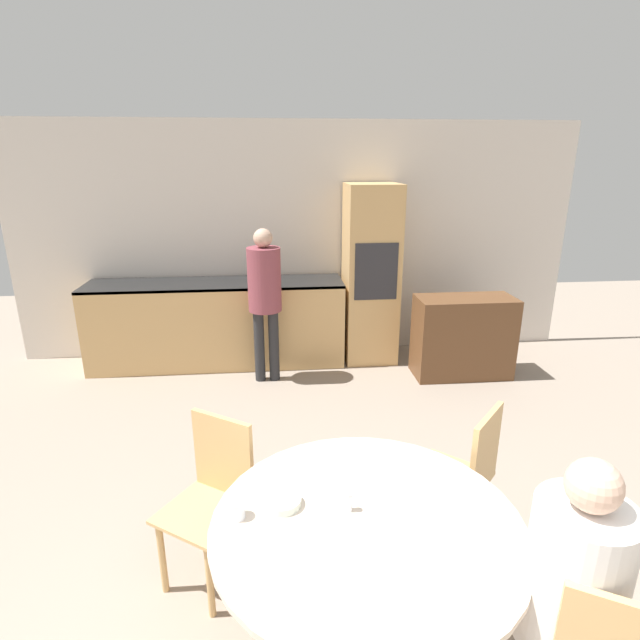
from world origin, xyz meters
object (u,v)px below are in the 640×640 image
(oven_unit, at_px, (370,275))
(sideboard, at_px, (463,337))
(bowl_near, at_px, (282,502))
(person_seated, at_px, (577,595))
(chair_far_right, at_px, (465,473))
(person_standing, at_px, (265,289))
(cup, at_px, (236,509))
(dining_table, at_px, (366,565))
(chair_far_left, at_px, (214,492))

(oven_unit, height_order, sideboard, oven_unit)
(sideboard, relative_size, bowl_near, 6.03)
(sideboard, distance_m, person_seated, 3.59)
(oven_unit, relative_size, chair_far_right, 2.13)
(chair_far_right, height_order, person_seated, person_seated)
(sideboard, height_order, person_standing, person_standing)
(sideboard, xyz_separation_m, person_seated, (-0.93, -3.45, 0.31))
(oven_unit, relative_size, cup, 24.43)
(bowl_near, bearing_deg, chair_far_right, 24.82)
(sideboard, xyz_separation_m, cup, (-2.15, -2.96, 0.38))
(chair_far_right, bearing_deg, bowl_near, -22.66)
(oven_unit, bearing_deg, chair_far_right, -90.64)
(oven_unit, height_order, dining_table, oven_unit)
(sideboard, bearing_deg, cup, -126.02)
(chair_far_left, xyz_separation_m, bowl_near, (0.36, -0.45, 0.26))
(person_standing, bearing_deg, dining_table, -81.91)
(bowl_near, bearing_deg, oven_unit, 72.91)
(chair_far_left, xyz_separation_m, cup, (0.16, -0.51, 0.28))
(chair_far_left, distance_m, cup, 0.61)
(cup, bearing_deg, bowl_near, 16.37)
(oven_unit, xyz_separation_m, person_seated, (-0.04, -4.03, -0.24))
(dining_table, height_order, person_seated, person_seated)
(chair_far_left, distance_m, bowl_near, 0.63)
(person_seated, distance_m, cup, 1.32)
(oven_unit, distance_m, bowl_near, 3.64)
(oven_unit, distance_m, person_seated, 4.03)
(chair_far_right, bearing_deg, sideboard, -158.26)
(sideboard, bearing_deg, person_seated, -105.09)
(dining_table, xyz_separation_m, person_seated, (0.67, -0.41, 0.20))
(person_standing, xyz_separation_m, bowl_near, (0.09, -2.97, -0.19))
(oven_unit, height_order, person_standing, oven_unit)
(chair_far_left, height_order, chair_far_right, same)
(dining_table, distance_m, bowl_near, 0.45)
(oven_unit, relative_size, person_seated, 1.54)
(oven_unit, bearing_deg, sideboard, -33.19)
(dining_table, height_order, bowl_near, bowl_near)
(oven_unit, distance_m, cup, 3.76)
(dining_table, height_order, person_standing, person_standing)
(person_standing, bearing_deg, chair_far_left, -96.08)
(person_seated, relative_size, bowl_near, 7.63)
(chair_far_right, height_order, person_standing, person_standing)
(person_standing, xyz_separation_m, cup, (-0.10, -3.02, -0.17))
(sideboard, height_order, chair_far_right, chair_far_right)
(oven_unit, xyz_separation_m, chair_far_left, (-1.43, -3.02, -0.46))
(dining_table, xyz_separation_m, chair_far_left, (-0.71, 0.59, -0.01))
(dining_table, relative_size, person_standing, 0.84)
(cup, bearing_deg, dining_table, -8.17)
(sideboard, bearing_deg, dining_table, -117.86)
(person_seated, bearing_deg, sideboard, 74.91)
(oven_unit, xyz_separation_m, person_standing, (-1.16, -0.51, -0.01))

